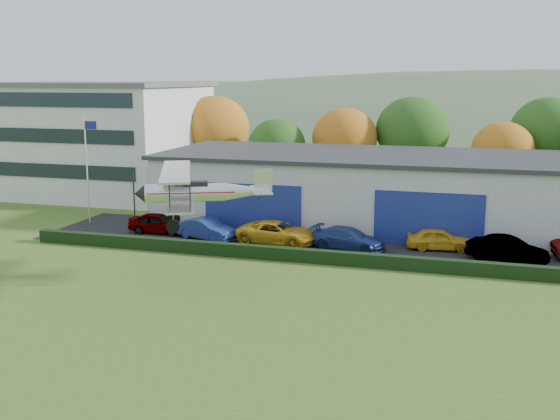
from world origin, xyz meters
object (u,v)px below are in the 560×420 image
(flagpole, at_px, (88,161))
(biplane, at_px, (197,191))
(car_5, at_px, (507,250))
(car_0, at_px, (158,223))
(office_block, at_px, (88,137))
(hangar, at_px, (435,192))
(car_1, at_px, (207,229))
(car_2, at_px, (277,233))
(car_4, at_px, (439,239))
(car_3, at_px, (349,239))

(flagpole, bearing_deg, biplane, -38.93)
(flagpole, relative_size, car_5, 1.73)
(car_0, relative_size, biplane, 0.51)
(flagpole, distance_m, biplane, 17.30)
(office_block, height_order, car_5, office_block)
(hangar, distance_m, car_0, 20.07)
(car_0, distance_m, car_1, 4.09)
(flagpole, bearing_deg, car_0, -13.79)
(car_1, relative_size, car_5, 0.93)
(car_2, height_order, car_5, car_5)
(office_block, relative_size, biplane, 2.51)
(car_1, xyz_separation_m, car_4, (15.27, 1.63, -0.02))
(hangar, distance_m, car_2, 12.70)
(car_5, bearing_deg, car_1, 111.58)
(car_0, bearing_deg, car_1, -101.90)
(car_2, height_order, car_4, car_2)
(car_5, xyz_separation_m, biplane, (-16.22, -8.22, 4.13))
(flagpole, xyz_separation_m, car_2, (15.29, -2.13, -4.00))
(hangar, relative_size, office_block, 1.97)
(office_block, xyz_separation_m, car_4, (33.78, -13.76, -4.47))
(flagpole, height_order, car_3, flagpole)
(car_4, bearing_deg, car_5, -122.21)
(car_0, bearing_deg, biplane, -143.11)
(hangar, xyz_separation_m, flagpole, (-24.88, -5.98, 2.13))
(car_4, bearing_deg, biplane, 122.70)
(hangar, distance_m, car_1, 16.84)
(hangar, xyz_separation_m, car_5, (4.80, -8.63, -1.84))
(car_2, bearing_deg, hangar, -45.38)
(car_0, bearing_deg, car_3, -93.29)
(car_3, xyz_separation_m, car_5, (9.58, -0.38, 0.07))
(office_block, height_order, car_0, office_block)
(car_0, xyz_separation_m, biplane, (7.07, -9.30, 4.18))
(car_3, bearing_deg, car_2, 100.18)
(office_block, relative_size, car_4, 5.06)
(flagpole, relative_size, car_1, 1.85)
(car_1, distance_m, car_2, 4.91)
(car_2, distance_m, car_3, 4.81)
(car_1, xyz_separation_m, car_2, (4.90, 0.26, 0.02))
(car_1, height_order, car_4, car_1)
(office_block, bearing_deg, car_2, -32.87)
(car_5, bearing_deg, biplane, 139.24)
(car_4, bearing_deg, flagpole, 81.36)
(car_3, distance_m, biplane, 11.65)
(car_0, distance_m, car_2, 8.93)
(flagpole, height_order, car_4, flagpole)
(hangar, relative_size, flagpole, 5.08)
(office_block, distance_m, car_3, 32.40)
(car_4, height_order, biplane, biplane)
(office_block, bearing_deg, hangar, -12.01)
(car_0, height_order, car_3, car_0)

